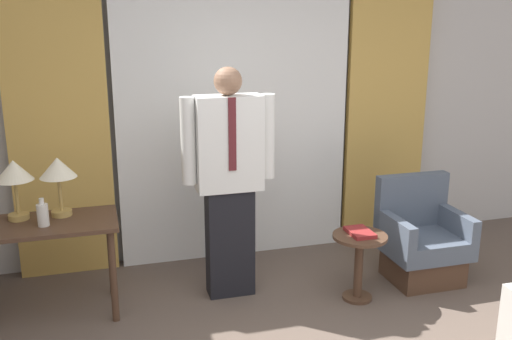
# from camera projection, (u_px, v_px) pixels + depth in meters

# --- Properties ---
(wall_back) EXTENTS (10.00, 0.06, 2.70)m
(wall_back) POSITION_uv_depth(u_px,v_px,m) (232.00, 106.00, 5.07)
(wall_back) COLOR beige
(wall_back) RESTS_ON ground_plane
(curtain_sheer_center) EXTENTS (2.06, 0.06, 2.58)m
(curtain_sheer_center) POSITION_uv_depth(u_px,v_px,m) (235.00, 115.00, 4.97)
(curtain_sheer_center) COLOR white
(curtain_sheer_center) RESTS_ON ground_plane
(curtain_drape_left) EXTENTS (0.80, 0.06, 2.58)m
(curtain_drape_left) POSITION_uv_depth(u_px,v_px,m) (58.00, 124.00, 4.58)
(curtain_drape_left) COLOR gold
(curtain_drape_left) RESTS_ON ground_plane
(curtain_drape_right) EXTENTS (0.80, 0.06, 2.58)m
(curtain_drape_right) POSITION_uv_depth(u_px,v_px,m) (386.00, 108.00, 5.36)
(curtain_drape_right) COLOR gold
(curtain_drape_right) RESTS_ON ground_plane
(desk) EXTENTS (1.06, 0.54, 0.72)m
(desk) POSITION_uv_depth(u_px,v_px,m) (41.00, 239.00, 4.03)
(desk) COLOR #4C3323
(desk) RESTS_ON ground_plane
(table_lamp_left) EXTENTS (0.26, 0.26, 0.43)m
(table_lamp_left) POSITION_uv_depth(u_px,v_px,m) (14.00, 174.00, 3.99)
(table_lamp_left) COLOR tan
(table_lamp_left) RESTS_ON desk
(table_lamp_right) EXTENTS (0.26, 0.26, 0.43)m
(table_lamp_right) POSITION_uv_depth(u_px,v_px,m) (58.00, 171.00, 4.06)
(table_lamp_right) COLOR tan
(table_lamp_right) RESTS_ON desk
(bottle_near_edge) EXTENTS (0.08, 0.08, 0.20)m
(bottle_near_edge) POSITION_uv_depth(u_px,v_px,m) (43.00, 214.00, 3.92)
(bottle_near_edge) COLOR silver
(bottle_near_edge) RESTS_ON desk
(person) EXTENTS (0.71, 0.23, 1.78)m
(person) POSITION_uv_depth(u_px,v_px,m) (229.00, 176.00, 4.29)
(person) COLOR black
(person) RESTS_ON ground_plane
(armchair) EXTENTS (0.64, 0.56, 0.85)m
(armchair) POSITION_uv_depth(u_px,v_px,m) (421.00, 243.00, 4.71)
(armchair) COLOR #4C3323
(armchair) RESTS_ON ground_plane
(side_table) EXTENTS (0.41, 0.41, 0.53)m
(side_table) POSITION_uv_depth(u_px,v_px,m) (359.00, 256.00, 4.34)
(side_table) COLOR #4C3323
(side_table) RESTS_ON ground_plane
(book) EXTENTS (0.17, 0.25, 0.03)m
(book) POSITION_uv_depth(u_px,v_px,m) (360.00, 232.00, 4.31)
(book) COLOR maroon
(book) RESTS_ON side_table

